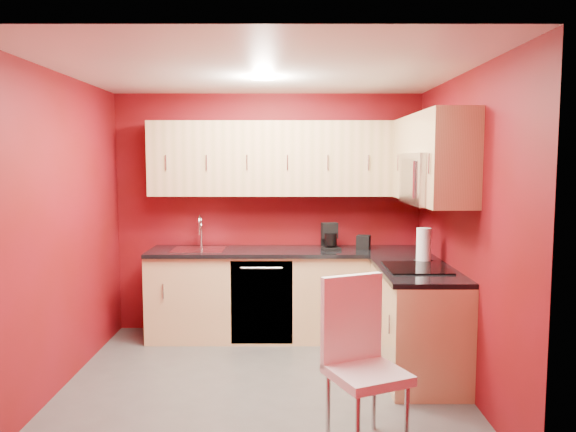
{
  "coord_description": "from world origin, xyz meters",
  "views": [
    {
      "loc": [
        0.2,
        -4.42,
        1.82
      ],
      "look_at": [
        0.2,
        0.55,
        1.32
      ],
      "focal_mm": 35.0,
      "sensor_mm": 36.0,
      "label": 1
    }
  ],
  "objects_px": {
    "coffee_maker": "(331,236)",
    "dining_chair": "(367,365)",
    "sink": "(199,246)",
    "paper_towel": "(424,245)",
    "microwave": "(432,179)",
    "napkin_holder": "(363,242)"
  },
  "relations": [
    {
      "from": "sink",
      "to": "napkin_holder",
      "type": "distance_m",
      "value": 1.67
    },
    {
      "from": "coffee_maker",
      "to": "dining_chair",
      "type": "distance_m",
      "value": 2.27
    },
    {
      "from": "napkin_holder",
      "to": "coffee_maker",
      "type": "bearing_deg",
      "value": -174.25
    },
    {
      "from": "sink",
      "to": "dining_chair",
      "type": "bearing_deg",
      "value": -57.78
    },
    {
      "from": "coffee_maker",
      "to": "paper_towel",
      "type": "bearing_deg",
      "value": -54.82
    },
    {
      "from": "sink",
      "to": "coffee_maker",
      "type": "distance_m",
      "value": 1.34
    },
    {
      "from": "napkin_holder",
      "to": "dining_chair",
      "type": "distance_m",
      "value": 2.3
    },
    {
      "from": "microwave",
      "to": "sink",
      "type": "height_order",
      "value": "microwave"
    },
    {
      "from": "sink",
      "to": "paper_towel",
      "type": "height_order",
      "value": "sink"
    },
    {
      "from": "paper_towel",
      "to": "dining_chair",
      "type": "bearing_deg",
      "value": -114.94
    },
    {
      "from": "microwave",
      "to": "sink",
      "type": "distance_m",
      "value": 2.43
    },
    {
      "from": "microwave",
      "to": "dining_chair",
      "type": "xyz_separation_m",
      "value": [
        -0.69,
        -1.22,
        -1.12
      ]
    },
    {
      "from": "napkin_holder",
      "to": "paper_towel",
      "type": "height_order",
      "value": "paper_towel"
    },
    {
      "from": "napkin_holder",
      "to": "paper_towel",
      "type": "bearing_deg",
      "value": -58.21
    },
    {
      "from": "paper_towel",
      "to": "dining_chair",
      "type": "xyz_separation_m",
      "value": [
        -0.71,
        -1.53,
        -0.53
      ]
    },
    {
      "from": "paper_towel",
      "to": "napkin_holder",
      "type": "bearing_deg",
      "value": 121.79
    },
    {
      "from": "microwave",
      "to": "sink",
      "type": "relative_size",
      "value": 1.46
    },
    {
      "from": "coffee_maker",
      "to": "dining_chair",
      "type": "xyz_separation_m",
      "value": [
        0.06,
        -2.21,
        -0.51
      ]
    },
    {
      "from": "napkin_holder",
      "to": "dining_chair",
      "type": "xyz_separation_m",
      "value": [
        -0.27,
        -2.24,
        -0.44
      ]
    },
    {
      "from": "sink",
      "to": "napkin_holder",
      "type": "relative_size",
      "value": 3.71
    },
    {
      "from": "sink",
      "to": "paper_towel",
      "type": "bearing_deg",
      "value": -18.07
    },
    {
      "from": "paper_towel",
      "to": "microwave",
      "type": "bearing_deg",
      "value": -93.43
    }
  ]
}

